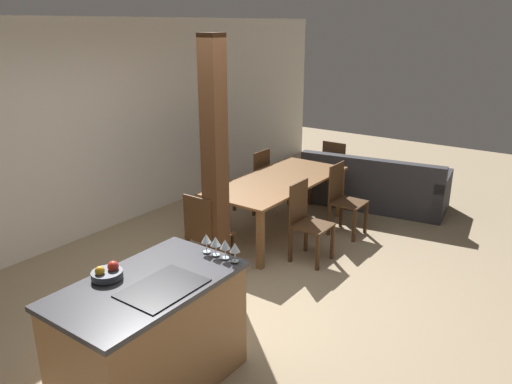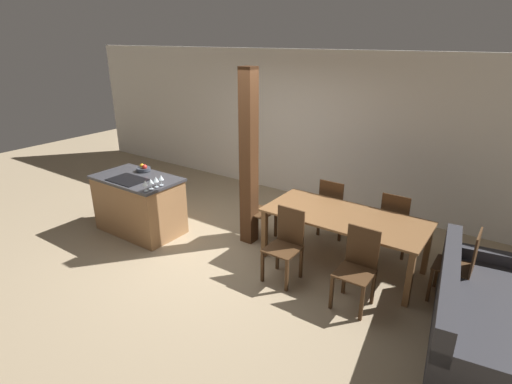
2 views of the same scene
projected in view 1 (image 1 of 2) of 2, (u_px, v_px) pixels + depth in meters
The scene contains 17 objects.
ground_plane at pixel (237, 302), 4.94m from camera, with size 16.00×16.00×0.00m, color #9E896B.
wall_back at pixel (62, 136), 5.95m from camera, with size 11.20×0.08×2.70m.
kitchen_island at pixel (151, 336), 3.65m from camera, with size 1.36×0.80×0.91m.
fruit_bowl at pixel (107, 273), 3.53m from camera, with size 0.22×0.22×0.11m.
wine_glass_near at pixel (235, 248), 3.75m from camera, with size 0.08×0.08×0.15m.
wine_glass_middle at pixel (225, 245), 3.80m from camera, with size 0.08×0.08×0.15m.
wine_glass_far at pixel (216, 242), 3.85m from camera, with size 0.08×0.08×0.15m.
wine_glass_end at pixel (206, 239), 3.90m from camera, with size 0.08×0.08×0.15m.
dining_table at pixel (278, 186), 6.40m from camera, with size 2.09×0.95×0.73m.
dining_chair_near_left at pixel (307, 220), 5.70m from camera, with size 0.40×0.40×0.92m.
dining_chair_near_right at pixel (343, 198), 6.43m from camera, with size 0.40×0.40×0.92m.
dining_chair_far_left at pixel (213, 197), 6.47m from camera, with size 0.40×0.40×0.92m.
dining_chair_far_right at pixel (255, 179), 7.20m from camera, with size 0.40×0.40×0.92m.
dining_chair_head_end at pixel (206, 233), 5.36m from camera, with size 0.40×0.40×0.92m.
dining_chair_foot_end at pixel (329, 172), 7.54m from camera, with size 0.40×0.40×0.92m.
couch at pixel (374, 188), 7.51m from camera, with size 1.19×2.18×0.80m.
timber_post at pixel (215, 165), 5.01m from camera, with size 0.20×0.20×2.54m.
Camera 1 is at (-3.41, -2.67, 2.62)m, focal length 35.00 mm.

